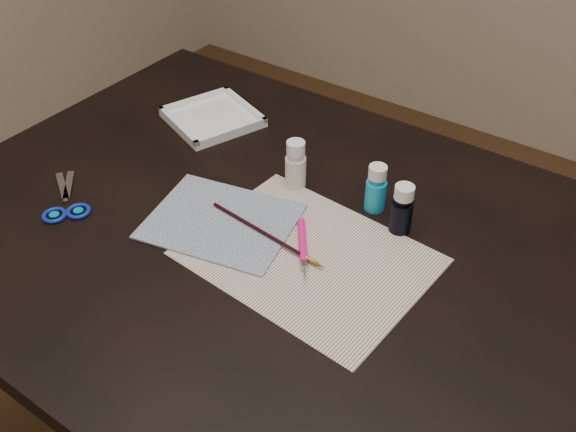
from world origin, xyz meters
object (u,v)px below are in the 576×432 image
Objects in this scene: canvas at (221,221)px; paint_bottle_navy at (402,209)px; paper at (308,256)px; paint_bottle_cyan at (376,188)px; paint_bottle_white at (296,164)px; palette_tray at (212,117)px; scissors at (62,196)px.

paint_bottle_navy is (0.26, 0.16, 0.04)m from canvas.
paper is 4.22× the size of paint_bottle_cyan.
paint_bottle_white is at bearing 178.98° from paint_bottle_navy.
scissors is at bearing -97.41° from palette_tray.
scissors is (-0.45, -0.13, 0.00)m from paper.
paint_bottle_white reaches higher than paint_bottle_navy.
scissors is (-0.32, -0.28, -0.04)m from paint_bottle_white.
paint_bottle_navy is at bearing 58.44° from paper.
palette_tray is (-0.23, 0.25, 0.01)m from canvas.
canvas is at bearing -104.61° from paint_bottle_white.
palette_tray is (0.05, 0.36, 0.01)m from scissors.
canvas is (-0.17, -0.01, 0.00)m from paper.
scissors is (-0.48, -0.30, -0.04)m from paint_bottle_cyan.
paint_bottle_white is at bearing 75.39° from canvas.
scissors is at bearing -153.26° from paint_bottle_navy.
canvas is 2.60× the size of paint_bottle_white.
paint_bottle_white is 0.15m from paint_bottle_cyan.
paint_bottle_navy reaches higher than paint_bottle_cyan.
paint_bottle_cyan is 0.53× the size of scissors.
palette_tray is at bearing 171.56° from paint_bottle_cyan.
paint_bottle_white is 1.06× the size of paint_bottle_cyan.
paint_bottle_white is 0.55× the size of palette_tray.
scissors is 0.99× the size of palette_tray.
paint_bottle_navy is at bearing -121.64° from scissors.
paint_bottle_white is (-0.13, 0.15, 0.05)m from paper.
palette_tray reaches higher than paper.
paint_bottle_navy is at bearing -1.02° from paint_bottle_white.
palette_tray is (-0.49, 0.09, -0.04)m from paint_bottle_navy.
canvas is at bearing -136.19° from paint_bottle_cyan.
paint_bottle_cyan reaches higher than scissors.
paint_bottle_cyan is 0.52× the size of palette_tray.
paper is 2.24× the size of scissors.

